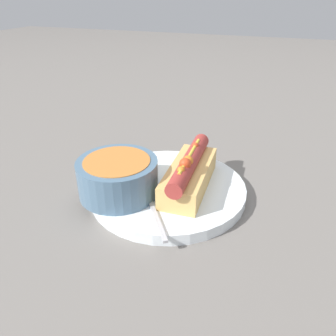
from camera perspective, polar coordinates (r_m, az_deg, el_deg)
ground_plane at (r=0.53m, az=0.00°, el=-4.51°), size 4.00×4.00×0.00m
dinner_plate at (r=0.53m, az=0.00°, el=-3.72°), size 0.25×0.25×0.02m
hot_dog at (r=0.51m, az=3.69°, el=-0.82°), size 0.17×0.06×0.06m
soup_bowl at (r=0.49m, az=-8.73°, el=-1.27°), size 0.12×0.12×0.06m
spoon at (r=0.51m, az=-3.94°, el=-3.58°), size 0.14×0.11×0.01m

